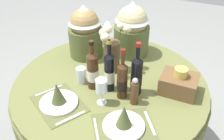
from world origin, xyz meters
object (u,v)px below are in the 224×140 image
Objects in this scene: dining_table at (110,96)px; wine_glass_right at (101,87)px; place_setting_left at (58,98)px; pepper_mill at (134,92)px; wine_bottle_left at (109,72)px; gift_tub_back_centre at (132,27)px; tumbler_mid at (81,75)px; wine_bottle_centre at (137,75)px; flower_vase at (112,50)px; gift_tub_back_left at (85,29)px; place_setting_right at (124,121)px; wine_bottle_right at (122,80)px; wine_bottle_rear at (93,70)px; woven_basket_side_right at (179,83)px.

dining_table is 7.70× the size of wine_glass_right.
dining_table is 0.43m from place_setting_left.
place_setting_left is 2.21× the size of pepper_mill.
gift_tub_back_centre is at bearing 94.01° from wine_bottle_left.
tumbler_mid is 0.26× the size of gift_tub_back_centre.
wine_bottle_left is 2.08× the size of wine_glass_right.
gift_tub_back_centre is at bearing 94.15° from wine_glass_right.
wine_bottle_left is at bearing -167.53° from wine_bottle_centre.
gift_tub_back_left is (-0.28, 0.12, 0.05)m from flower_vase.
place_setting_right is 1.01× the size of gift_tub_back_left.
wine_glass_right is (-0.09, -0.11, -0.00)m from wine_bottle_right.
place_setting_right is at bearing -52.70° from wine_bottle_left.
wine_bottle_rear reaches higher than place_setting_left.
place_setting_right is at bearing -85.55° from pepper_mill.
gift_tub_back_left is at bearing 102.01° from place_setting_left.
wine_bottle_right reaches higher than woven_basket_side_right.
flower_vase reaches higher than wine_bottle_rear.
pepper_mill is 0.63m from gift_tub_back_centre.
place_setting_right is 0.85m from gift_tub_back_centre.
woven_basket_side_right is (0.25, 0.12, -0.07)m from wine_bottle_centre.
place_setting_right is 1.83× the size of woven_basket_side_right.
wine_bottle_left is 0.11m from wine_bottle_right.
place_setting_left is (-0.20, -0.34, 0.18)m from dining_table.
woven_basket_side_right is (0.78, -0.17, -0.16)m from gift_tub_back_left.
flower_vase is 0.30m from gift_tub_back_centre.
wine_bottle_right reaches higher than dining_table.
wine_bottle_right reaches higher than wine_glass_right.
wine_bottle_right reaches higher than place_setting_right.
gift_tub_back_left reaches higher than wine_bottle_rear.
wine_bottle_centre is at bearing -9.69° from dining_table.
wine_bottle_right is 0.33m from tumbler_mid.
place_setting_left is 3.67× the size of tumbler_mid.
pepper_mill is (0.23, -0.14, 0.22)m from dining_table.
pepper_mill is at bearing 94.45° from place_setting_right.
dining_table is 5.91× the size of woven_basket_side_right.
woven_basket_side_right is (0.21, 0.44, 0.02)m from place_setting_right.
wine_bottle_rear is at bearing -168.22° from wine_bottle_centre.
wine_bottle_left is 0.88× the size of gift_tub_back_left.
wine_bottle_rear is 0.17m from wine_glass_right.
wine_bottle_right is 0.38m from woven_basket_side_right.
wine_bottle_left is at bearing 162.29° from pepper_mill.
gift_tub_back_centre is 0.60m from woven_basket_side_right.
place_setting_left is 1.08× the size of flower_vase.
wine_bottle_centre reaches higher than wine_bottle_right.
place_setting_left is 0.41m from wine_bottle_right.
wine_bottle_rear is 0.44m from gift_tub_back_left.
place_setting_right is at bearing -82.50° from wine_bottle_centre.
wine_bottle_left is 0.21m from pepper_mill.
wine_bottle_rear is (-0.28, -0.06, -0.00)m from wine_bottle_centre.
wine_bottle_centre is (0.25, -0.17, -0.03)m from flower_vase.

